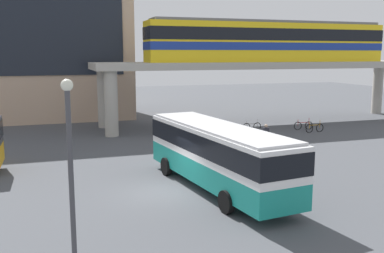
{
  "coord_description": "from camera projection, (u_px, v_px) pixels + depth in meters",
  "views": [
    {
      "loc": [
        -5.28,
        -20.14,
        6.64
      ],
      "look_at": [
        3.29,
        5.52,
        2.2
      ],
      "focal_mm": 41.39,
      "sensor_mm": 36.0,
      "label": 1
    }
  ],
  "objects": [
    {
      "name": "station_building",
      "position": [
        8.0,
        35.0,
        45.46
      ],
      "size": [
        24.08,
        12.21,
        17.22
      ],
      "color": "tan",
      "rests_on": "ground_plane"
    },
    {
      "name": "train",
      "position": [
        269.0,
        41.0,
        41.94
      ],
      "size": [
        23.8,
        2.96,
        3.84
      ],
      "color": "yellow",
      "rests_on": "elevated_platform"
    },
    {
      "name": "elevated_platform",
      "position": [
        267.0,
        70.0,
        42.33
      ],
      "size": [
        32.86,
        6.26,
        5.9
      ],
      "color": "#ADA89E",
      "rests_on": "ground_plane"
    },
    {
      "name": "bus_main",
      "position": [
        217.0,
        150.0,
        21.61
      ],
      "size": [
        3.92,
        11.27,
        3.22
      ],
      "color": "teal",
      "rests_on": "ground_plane"
    },
    {
      "name": "bicycle_silver",
      "position": [
        252.0,
        127.0,
        38.67
      ],
      "size": [
        1.79,
        0.12,
        1.04
      ],
      "color": "black",
      "rests_on": "ground_plane"
    },
    {
      "name": "pedestrian_waiting_near_stop",
      "position": [
        266.0,
        137.0,
        31.12
      ],
      "size": [
        0.44,
        0.33,
        1.78
      ],
      "color": "#724C8C",
      "rests_on": "ground_plane"
    },
    {
      "name": "ground_plane",
      "position": [
        127.0,
        150.0,
        30.93
      ],
      "size": [
        120.0,
        120.0,
        0.0
      ],
      "primitive_type": "plane",
      "color": "#47494F"
    },
    {
      "name": "lamp_post",
      "position": [
        70.0,
        160.0,
        13.21
      ],
      "size": [
        0.36,
        0.36,
        5.93
      ],
      "color": "#3F3F44",
      "rests_on": "ground_plane"
    },
    {
      "name": "bicycle_red",
      "position": [
        303.0,
        125.0,
        39.35
      ],
      "size": [
        1.79,
        0.25,
        1.04
      ],
      "color": "black",
      "rests_on": "ground_plane"
    },
    {
      "name": "bicycle_orange",
      "position": [
        315.0,
        128.0,
        38.0
      ],
      "size": [
        1.79,
        0.1,
        1.04
      ],
      "color": "black",
      "rests_on": "ground_plane"
    }
  ]
}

